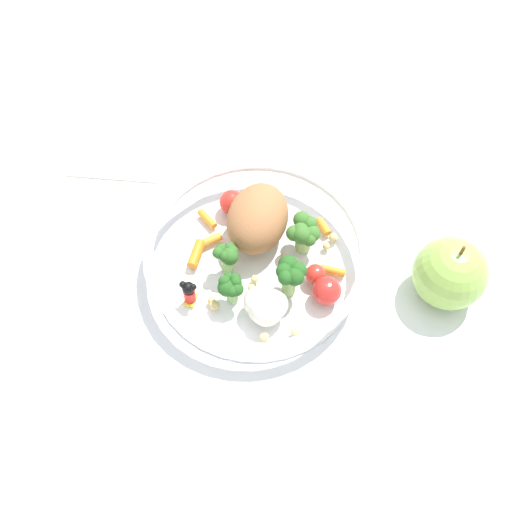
% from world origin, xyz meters
% --- Properties ---
extents(ground_plane, '(2.40, 2.40, 0.00)m').
position_xyz_m(ground_plane, '(0.00, 0.00, 0.00)').
color(ground_plane, white).
extents(food_container, '(0.26, 0.26, 0.07)m').
position_xyz_m(food_container, '(0.01, -0.00, 0.03)').
color(food_container, white).
rests_on(food_container, ground_plane).
extents(loose_apple, '(0.08, 0.08, 0.09)m').
position_xyz_m(loose_apple, '(0.21, -0.10, 0.04)').
color(loose_apple, '#8CB74C').
rests_on(loose_apple, ground_plane).
extents(folded_napkin, '(0.16, 0.16, 0.01)m').
position_xyz_m(folded_napkin, '(-0.12, 0.23, 0.00)').
color(folded_napkin, silver).
rests_on(folded_napkin, ground_plane).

